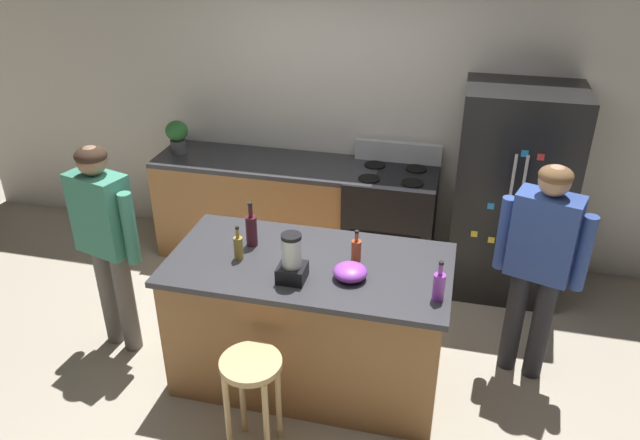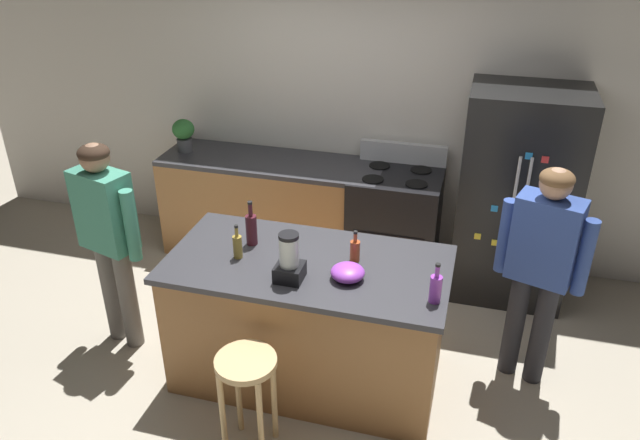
% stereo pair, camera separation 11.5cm
% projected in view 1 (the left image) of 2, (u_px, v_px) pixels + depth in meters
% --- Properties ---
extents(ground_plane, '(14.00, 14.00, 0.00)m').
position_uv_depth(ground_plane, '(310.00, 374.00, 4.38)').
color(ground_plane, '#B2A893').
extents(back_wall, '(8.00, 0.10, 2.70)m').
position_uv_depth(back_wall, '(364.00, 109.00, 5.42)').
color(back_wall, silver).
rests_on(back_wall, ground_plane).
extents(kitchen_island, '(1.83, 0.93, 0.94)m').
position_uv_depth(kitchen_island, '(310.00, 321.00, 4.16)').
color(kitchen_island, '#9E6B3D').
rests_on(kitchen_island, ground_plane).
extents(back_counter_run, '(2.00, 0.64, 0.94)m').
position_uv_depth(back_counter_run, '(268.00, 208.00, 5.65)').
color(back_counter_run, '#9E6B3D').
rests_on(back_counter_run, ground_plane).
extents(refrigerator, '(0.90, 0.73, 1.76)m').
position_uv_depth(refrigerator, '(511.00, 194.00, 4.98)').
color(refrigerator, black).
rests_on(refrigerator, ground_plane).
extents(stove_range, '(0.76, 0.65, 1.12)m').
position_uv_depth(stove_range, '(390.00, 222.00, 5.39)').
color(stove_range, black).
rests_on(stove_range, ground_plane).
extents(person_by_island_left, '(0.59, 0.32, 1.60)m').
position_uv_depth(person_by_island_left, '(105.00, 232.00, 4.23)').
color(person_by_island_left, '#66605B').
rests_on(person_by_island_left, ground_plane).
extents(person_by_sink_right, '(0.59, 0.33, 1.59)m').
position_uv_depth(person_by_sink_right, '(540.00, 255.00, 3.98)').
color(person_by_sink_right, '#26262B').
rests_on(person_by_sink_right, ground_plane).
extents(bar_stool, '(0.36, 0.36, 0.69)m').
position_uv_depth(bar_stool, '(252.00, 382.00, 3.54)').
color(bar_stool, tan).
rests_on(bar_stool, ground_plane).
extents(potted_plant, '(0.20, 0.20, 0.30)m').
position_uv_depth(potted_plant, '(177.00, 135.00, 5.53)').
color(potted_plant, '#4C4C51').
rests_on(potted_plant, back_counter_run).
extents(blender_appliance, '(0.17, 0.17, 0.31)m').
position_uv_depth(blender_appliance, '(292.00, 261.00, 3.69)').
color(blender_appliance, black).
rests_on(blender_appliance, kitchen_island).
extents(bottle_cooking_sauce, '(0.06, 0.06, 0.22)m').
position_uv_depth(bottle_cooking_sauce, '(356.00, 249.00, 3.92)').
color(bottle_cooking_sauce, '#B24C26').
rests_on(bottle_cooking_sauce, kitchen_island).
extents(bottle_vinegar, '(0.06, 0.06, 0.24)m').
position_uv_depth(bottle_vinegar, '(238.00, 247.00, 3.93)').
color(bottle_vinegar, olive).
rests_on(bottle_vinegar, kitchen_island).
extents(bottle_wine, '(0.08, 0.08, 0.32)m').
position_uv_depth(bottle_wine, '(251.00, 230.00, 4.07)').
color(bottle_wine, '#471923').
rests_on(bottle_wine, kitchen_island).
extents(bottle_soda, '(0.07, 0.07, 0.26)m').
position_uv_depth(bottle_soda, '(439.00, 286.00, 3.53)').
color(bottle_soda, purple).
rests_on(bottle_soda, kitchen_island).
extents(mixing_bowl, '(0.21, 0.21, 0.09)m').
position_uv_depth(mixing_bowl, '(350.00, 272.00, 3.74)').
color(mixing_bowl, purple).
rests_on(mixing_bowl, kitchen_island).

